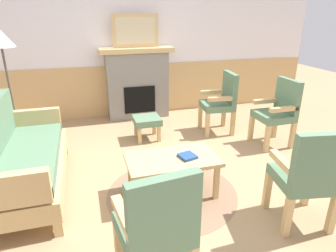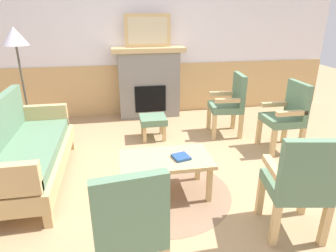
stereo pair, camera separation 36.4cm
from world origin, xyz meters
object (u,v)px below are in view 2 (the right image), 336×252
(armchair_front_left, at_px, (300,182))
(floor_lamp_by_couch, at_px, (16,44))
(armchair_by_window_left, at_px, (230,102))
(armchair_front_center, at_px, (129,223))
(framed_picture, at_px, (148,31))
(coffee_table, at_px, (166,162))
(couch, at_px, (26,151))
(armchair_near_fireplace, at_px, (287,114))
(fireplace, at_px, (149,82))
(footstool, at_px, (153,121))
(book_on_table, at_px, (181,157))

(armchair_front_left, distance_m, floor_lamp_by_couch, 3.98)
(armchair_by_window_left, distance_m, armchair_front_center, 3.12)
(framed_picture, height_order, coffee_table, framed_picture)
(framed_picture, height_order, couch, framed_picture)
(armchair_near_fireplace, bearing_deg, coffee_table, -156.43)
(fireplace, distance_m, armchair_by_window_left, 1.61)
(armchair_near_fireplace, relative_size, floor_lamp_by_couch, 0.58)
(framed_picture, xyz_separation_m, armchair_front_left, (0.87, -3.43, -1.02))
(couch, relative_size, armchair_by_window_left, 1.84)
(footstool, height_order, floor_lamp_by_couch, floor_lamp_by_couch)
(armchair_by_window_left, bearing_deg, footstool, 178.96)
(framed_picture, height_order, armchair_near_fireplace, framed_picture)
(footstool, relative_size, armchair_by_window_left, 0.41)
(armchair_near_fireplace, relative_size, armchair_front_center, 1.00)
(fireplace, relative_size, floor_lamp_by_couch, 0.77)
(framed_picture, distance_m, couch, 2.92)
(coffee_table, xyz_separation_m, book_on_table, (0.16, -0.04, 0.07))
(fireplace, relative_size, coffee_table, 1.35)
(fireplace, bearing_deg, armchair_front_center, -98.84)
(footstool, bearing_deg, armchair_front_center, -100.89)
(couch, relative_size, armchair_near_fireplace, 1.84)
(book_on_table, relative_size, floor_lamp_by_couch, 0.10)
(armchair_near_fireplace, height_order, armchair_front_center, same)
(book_on_table, relative_size, armchair_front_center, 0.17)
(book_on_table, xyz_separation_m, armchair_front_center, (-0.60, -1.04, 0.08))
(couch, bearing_deg, framed_picture, 51.93)
(framed_picture, bearing_deg, armchair_by_window_left, -43.72)
(fireplace, distance_m, couch, 2.69)
(coffee_table, bearing_deg, framed_picture, 87.03)
(armchair_front_center, bearing_deg, fireplace, 81.16)
(footstool, distance_m, floor_lamp_by_couch, 2.23)
(book_on_table, xyz_separation_m, armchair_near_fireplace, (1.71, 0.86, 0.08))
(armchair_near_fireplace, relative_size, armchair_by_window_left, 1.00)
(couch, xyz_separation_m, coffee_table, (1.51, -0.51, -0.01))
(book_on_table, height_order, armchair_front_center, armchair_front_center)
(armchair_front_left, bearing_deg, footstool, 111.89)
(coffee_table, distance_m, armchair_by_window_left, 1.99)
(coffee_table, distance_m, book_on_table, 0.18)
(fireplace, relative_size, framed_picture, 1.62)
(armchair_front_left, relative_size, armchair_front_center, 1.00)
(coffee_table, bearing_deg, armchair_by_window_left, 49.33)
(couch, distance_m, armchair_by_window_left, 2.99)
(couch, distance_m, coffee_table, 1.60)
(fireplace, distance_m, framed_picture, 0.91)
(coffee_table, bearing_deg, fireplace, 87.03)
(fireplace, bearing_deg, book_on_table, -89.56)
(couch, height_order, floor_lamp_by_couch, floor_lamp_by_couch)
(book_on_table, xyz_separation_m, floor_lamp_by_couch, (-1.97, 1.89, 1.00))
(fireplace, bearing_deg, floor_lamp_by_couch, -158.46)
(footstool, distance_m, armchair_by_window_left, 1.26)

